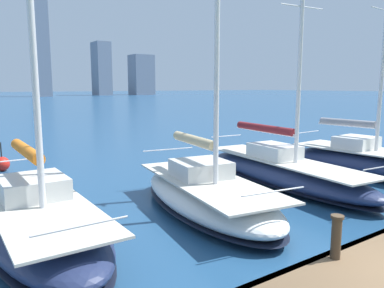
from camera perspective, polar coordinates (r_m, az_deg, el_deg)
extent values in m
cube|color=#473828|center=(9.13, 22.33, -14.51)|extent=(28.00, 0.16, 0.10)
cylinder|color=#473828|center=(9.16, 23.14, -16.51)|extent=(0.28, 0.28, 0.50)
cube|color=slate|center=(184.29, -7.71, 10.38)|extent=(10.06, 9.07, 18.82)
cube|color=gray|center=(178.30, -13.62, 11.07)|extent=(6.50, 9.15, 23.78)
cube|color=slate|center=(162.92, -22.33, 15.68)|extent=(6.17, 7.12, 50.77)
ellipsoid|color=navy|center=(19.21, 24.68, -2.54)|extent=(3.40, 7.28, 1.11)
ellipsoid|color=black|center=(19.27, 24.63, -3.42)|extent=(3.41, 7.32, 0.10)
cube|color=beige|center=(19.11, 24.80, -0.82)|extent=(2.81, 6.39, 0.06)
cube|color=silver|center=(19.26, 23.73, 0.24)|extent=(1.87, 1.67, 0.55)
cylinder|color=silver|center=(19.42, 22.49, 2.68)|extent=(0.31, 2.99, 0.12)
cylinder|color=gray|center=(19.41, 22.51, 3.03)|extent=(0.49, 2.76, 0.32)
cylinder|color=silver|center=(20.67, 17.00, 1.73)|extent=(2.21, 0.18, 0.04)
ellipsoid|color=navy|center=(15.97, 13.66, -4.31)|extent=(3.27, 9.51, 1.01)
ellipsoid|color=black|center=(16.04, 13.63, -5.28)|extent=(3.29, 9.55, 0.10)
cube|color=beige|center=(15.86, 13.73, -2.42)|extent=(2.74, 8.35, 0.06)
cube|color=silver|center=(16.21, 12.44, -1.04)|extent=(1.61, 2.18, 0.55)
cylinder|color=silver|center=(15.19, 16.28, 15.79)|extent=(0.16, 0.16, 9.85)
cylinder|color=silver|center=(15.35, 16.45, 19.44)|extent=(2.13, 0.26, 0.05)
cylinder|color=silver|center=(16.63, 10.94, 1.95)|extent=(0.50, 3.91, 0.12)
cylinder|color=maroon|center=(16.62, 10.95, 2.36)|extent=(0.67, 3.61, 0.32)
cylinder|color=silver|center=(13.01, 26.68, -3.21)|extent=(1.54, 0.19, 0.04)
cylinder|color=silver|center=(19.03, 5.24, 1.22)|extent=(1.77, 0.21, 0.04)
ellipsoid|color=white|center=(12.34, 2.31, -7.98)|extent=(3.95, 7.77, 1.00)
ellipsoid|color=black|center=(12.43, 2.30, -9.19)|extent=(3.97, 7.81, 0.10)
cube|color=beige|center=(12.20, 2.32, -5.60)|extent=(3.30, 6.81, 0.06)
cube|color=silver|center=(12.51, 1.37, -3.79)|extent=(1.94, 1.87, 0.55)
cylinder|color=silver|center=(11.56, 3.88, 20.17)|extent=(0.16, 0.16, 10.57)
cylinder|color=silver|center=(12.86, 0.26, 0.07)|extent=(0.59, 3.10, 0.12)
cylinder|color=#C6B284|center=(12.84, 0.26, 0.60)|extent=(0.75, 2.88, 0.32)
cylinder|color=silver|center=(9.30, 12.34, -7.08)|extent=(1.83, 0.32, 0.04)
cylinder|color=silver|center=(15.06, -3.64, -0.82)|extent=(2.11, 0.37, 0.04)
ellipsoid|color=navy|center=(10.69, -22.27, -11.14)|extent=(2.72, 7.83, 1.07)
ellipsoid|color=black|center=(10.79, -22.18, -12.61)|extent=(2.73, 7.87, 0.10)
cube|color=beige|center=(10.52, -22.45, -8.24)|extent=(2.23, 6.89, 0.06)
cube|color=silver|center=(10.88, -23.06, -6.05)|extent=(1.62, 1.73, 0.55)
cylinder|color=silver|center=(11.29, -23.89, -1.56)|extent=(0.13, 3.29, 0.12)
cylinder|color=orange|center=(11.27, -23.93, -0.96)|extent=(0.33, 3.02, 0.32)
cylinder|color=silver|center=(7.04, -16.43, -11.88)|extent=(1.75, 0.05, 0.04)
cylinder|color=silver|center=(13.78, -25.64, -2.29)|extent=(2.02, 0.05, 0.04)
cylinder|color=#423323|center=(8.29, 21.11, -13.28)|extent=(0.20, 0.20, 0.85)
cylinder|color=#423323|center=(8.14, 21.29, -10.30)|extent=(0.26, 0.26, 0.06)
sphere|color=red|center=(20.27, -26.97, -2.72)|extent=(0.70, 0.70, 0.70)
cylinder|color=black|center=(20.15, -27.11, -0.77)|extent=(0.06, 0.06, 0.70)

